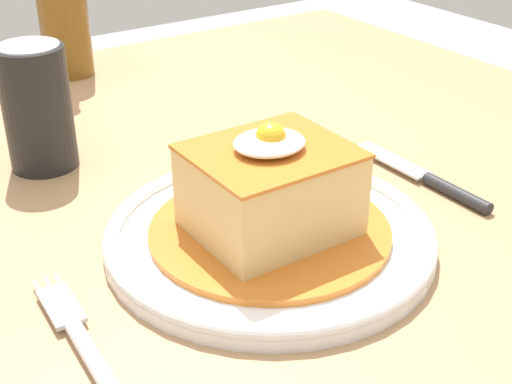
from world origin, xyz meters
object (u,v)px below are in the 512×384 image
main_plate (270,235)px  knife (437,183)px  fork (82,340)px  soda_can (37,108)px

main_plate → knife: bearing=-2.8°
fork → soda_can: soda_can is taller
knife → soda_can: (-0.29, 0.26, 0.06)m
fork → soda_can: (0.08, 0.28, 0.06)m
knife → main_plate: bearing=177.2°
fork → soda_can: 0.30m
fork → soda_can: bearing=75.0°
main_plate → fork: 0.18m
main_plate → knife: 0.19m
fork → knife: same height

